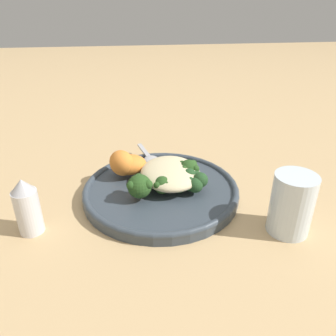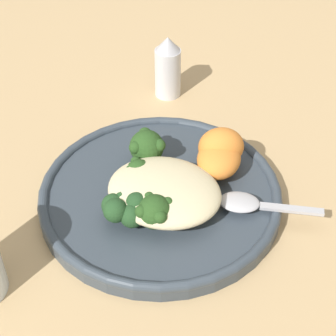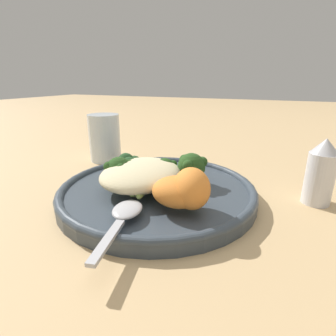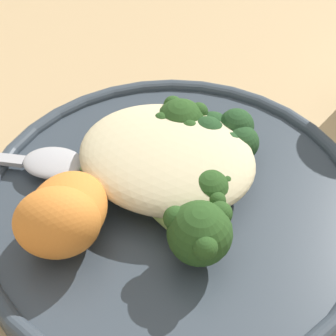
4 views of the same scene
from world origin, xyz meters
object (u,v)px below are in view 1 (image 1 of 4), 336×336
(broccoli_stalk_2, at_px, (171,179))
(sweet_potato_chunk_1, at_px, (122,163))
(broccoli_stalk_1, at_px, (161,180))
(broccoli_stalk_0, at_px, (143,184))
(broccoli_stalk_4, at_px, (184,170))
(salt_shaker, at_px, (27,207))
(broccoli_stalk_3, at_px, (172,178))
(quinoa_mound, at_px, (170,173))
(sweet_potato_chunk_0, at_px, (130,165))
(kale_tuft, at_px, (194,181))
(water_glass, at_px, (292,204))
(plate, at_px, (160,190))
(spoon, at_px, (151,159))

(broccoli_stalk_2, height_order, sweet_potato_chunk_1, sweet_potato_chunk_1)
(sweet_potato_chunk_1, bearing_deg, broccoli_stalk_1, 51.29)
(broccoli_stalk_0, distance_m, broccoli_stalk_4, 0.09)
(sweet_potato_chunk_1, relative_size, salt_shaker, 0.59)
(broccoli_stalk_3, xyz_separation_m, broccoli_stalk_4, (-0.02, 0.02, 0.01))
(broccoli_stalk_1, bearing_deg, quinoa_mound, 136.96)
(sweet_potato_chunk_0, distance_m, kale_tuft, 0.13)
(broccoli_stalk_4, relative_size, water_glass, 0.92)
(quinoa_mound, height_order, sweet_potato_chunk_0, sweet_potato_chunk_0)
(sweet_potato_chunk_1, bearing_deg, sweet_potato_chunk_0, 99.40)
(plate, height_order, broccoli_stalk_4, broccoli_stalk_4)
(kale_tuft, bearing_deg, sweet_potato_chunk_1, -119.32)
(broccoli_stalk_2, relative_size, broccoli_stalk_4, 1.27)
(quinoa_mound, relative_size, water_glass, 1.32)
(kale_tuft, bearing_deg, water_glass, 50.22)
(plate, height_order, salt_shaker, salt_shaker)
(broccoli_stalk_0, height_order, sweet_potato_chunk_0, broccoli_stalk_0)
(water_glass, height_order, salt_shaker, water_glass)
(broccoli_stalk_1, bearing_deg, water_glass, 61.11)
(plate, bearing_deg, sweet_potato_chunk_1, -126.87)
(broccoli_stalk_0, relative_size, water_glass, 1.05)
(quinoa_mound, height_order, broccoli_stalk_2, quinoa_mound)
(broccoli_stalk_3, bearing_deg, salt_shaker, -97.86)
(plate, distance_m, quinoa_mound, 0.04)
(broccoli_stalk_2, bearing_deg, broccoli_stalk_4, 105.62)
(quinoa_mound, xyz_separation_m, broccoli_stalk_3, (0.01, 0.00, -0.00))
(broccoli_stalk_0, xyz_separation_m, broccoli_stalk_2, (-0.02, 0.05, -0.01))
(plate, distance_m, broccoli_stalk_0, 0.05)
(spoon, bearing_deg, sweet_potato_chunk_0, 124.47)
(quinoa_mound, distance_m, spoon, 0.09)
(quinoa_mound, xyz_separation_m, sweet_potato_chunk_0, (-0.04, -0.07, 0.00))
(broccoli_stalk_1, relative_size, sweet_potato_chunk_0, 1.73)
(sweet_potato_chunk_0, relative_size, sweet_potato_chunk_1, 1.17)
(broccoli_stalk_1, relative_size, broccoli_stalk_4, 1.23)
(quinoa_mound, bearing_deg, broccoli_stalk_0, -55.96)
(broccoli_stalk_1, distance_m, sweet_potato_chunk_1, 0.09)
(sweet_potato_chunk_1, distance_m, salt_shaker, 0.19)
(plate, relative_size, spoon, 2.40)
(spoon, relative_size, water_glass, 1.20)
(broccoli_stalk_1, relative_size, sweet_potato_chunk_1, 2.02)
(broccoli_stalk_2, relative_size, broccoli_stalk_3, 1.47)
(sweet_potato_chunk_1, height_order, kale_tuft, sweet_potato_chunk_1)
(quinoa_mound, xyz_separation_m, broccoli_stalk_0, (0.03, -0.05, 0.00))
(spoon, distance_m, salt_shaker, 0.26)
(sweet_potato_chunk_0, height_order, kale_tuft, sweet_potato_chunk_0)
(kale_tuft, bearing_deg, salt_shaker, -78.50)
(broccoli_stalk_4, xyz_separation_m, salt_shaker, (0.09, -0.25, 0.01))
(sweet_potato_chunk_1, distance_m, kale_tuft, 0.14)
(spoon, bearing_deg, water_glass, -152.88)
(broccoli_stalk_0, relative_size, broccoli_stalk_1, 0.93)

